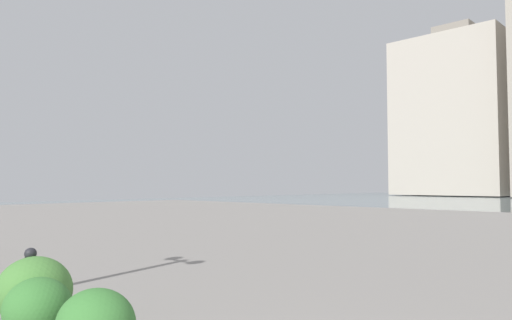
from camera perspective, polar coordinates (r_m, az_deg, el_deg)
name	(u,v)px	position (r m, az deg, el deg)	size (l,w,h in m)	color
building_annex	(458,117)	(74.27, 23.27, 4.78)	(14.83, 13.94, 24.43)	#B2A899
bollard_near	(30,283)	(5.87, -25.73, -13.25)	(0.13, 0.13, 0.80)	#232328
shrub_round	(38,309)	(5.19, -24.91, -16.02)	(0.70, 0.63, 0.59)	#387533
shrub_wide	(34,290)	(5.72, -25.28, -14.11)	(0.85, 0.76, 0.72)	#477F38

